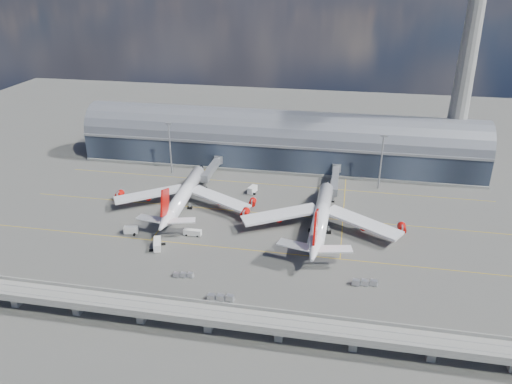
% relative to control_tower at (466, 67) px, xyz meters
% --- Properties ---
extents(ground, '(500.00, 500.00, 0.00)m').
position_rel_control_tower_xyz_m(ground, '(-85.00, -83.00, -51.64)').
color(ground, '#474744').
rests_on(ground, ground).
extents(taxi_lines, '(200.00, 80.12, 0.01)m').
position_rel_control_tower_xyz_m(taxi_lines, '(-85.00, -60.89, -51.63)').
color(taxi_lines, gold).
rests_on(taxi_lines, ground).
extents(terminal, '(200.00, 30.00, 28.00)m').
position_rel_control_tower_xyz_m(terminal, '(-85.00, -5.01, -40.30)').
color(terminal, '#1D2431').
rests_on(terminal, ground).
extents(control_tower, '(19.00, 19.00, 103.00)m').
position_rel_control_tower_xyz_m(control_tower, '(0.00, 0.00, 0.00)').
color(control_tower, gray).
rests_on(control_tower, ground).
extents(guideway, '(220.00, 8.50, 7.20)m').
position_rel_control_tower_xyz_m(guideway, '(-85.00, -138.00, -46.34)').
color(guideway, gray).
rests_on(guideway, ground).
extents(floodlight_mast_left, '(3.00, 0.70, 25.70)m').
position_rel_control_tower_xyz_m(floodlight_mast_left, '(-135.00, -28.00, -38.00)').
color(floodlight_mast_left, gray).
rests_on(floodlight_mast_left, ground).
extents(floodlight_mast_right, '(3.00, 0.70, 25.70)m').
position_rel_control_tower_xyz_m(floodlight_mast_right, '(-35.00, -28.00, -38.00)').
color(floodlight_mast_right, gray).
rests_on(floodlight_mast_right, ground).
extents(airliner_left, '(61.37, 64.47, 19.65)m').
position_rel_control_tower_xyz_m(airliner_left, '(-116.82, -63.71, -46.02)').
color(airliner_left, white).
rests_on(airliner_left, ground).
extents(airliner_right, '(64.13, 67.00, 21.30)m').
position_rel_control_tower_xyz_m(airliner_right, '(-58.37, -72.97, -46.11)').
color(airliner_right, white).
rests_on(airliner_right, ground).
extents(jet_bridge_left, '(4.40, 28.00, 7.25)m').
position_rel_control_tower_xyz_m(jet_bridge_left, '(-113.43, -29.88, -46.46)').
color(jet_bridge_left, gray).
rests_on(jet_bridge_left, ground).
extents(jet_bridge_right, '(4.40, 32.00, 7.25)m').
position_rel_control_tower_xyz_m(jet_bridge_right, '(-54.84, -31.82, -46.46)').
color(jet_bridge_right, gray).
rests_on(jet_bridge_right, ground).
extents(service_truck_0, '(4.86, 7.92, 3.12)m').
position_rel_control_tower_xyz_m(service_truck_0, '(-115.53, -98.10, -50.03)').
color(service_truck_0, silver).
rests_on(service_truck_0, ground).
extents(service_truck_1, '(5.61, 3.58, 3.00)m').
position_rel_control_tower_xyz_m(service_truck_1, '(-129.41, -89.74, -50.12)').
color(service_truck_1, silver).
rests_on(service_truck_1, ground).
extents(service_truck_2, '(6.87, 2.19, 2.48)m').
position_rel_control_tower_xyz_m(service_truck_2, '(-105.82, -86.68, -50.34)').
color(service_truck_2, silver).
rests_on(service_truck_2, ground).
extents(service_truck_3, '(2.82, 6.37, 3.03)m').
position_rel_control_tower_xyz_m(service_truck_3, '(-60.03, -79.60, -50.09)').
color(service_truck_3, silver).
rests_on(service_truck_3, ground).
extents(service_truck_4, '(3.88, 5.87, 3.13)m').
position_rel_control_tower_xyz_m(service_truck_4, '(-91.10, -44.05, -50.06)').
color(service_truck_4, silver).
rests_on(service_truck_4, ground).
extents(service_truck_5, '(5.77, 4.38, 2.62)m').
position_rel_control_tower_xyz_m(service_truck_5, '(-123.74, -49.35, -50.30)').
color(service_truck_5, silver).
rests_on(service_truck_5, ground).
extents(cargo_train_0, '(6.98, 2.48, 1.53)m').
position_rel_control_tower_xyz_m(cargo_train_0, '(-100.42, -113.92, -50.84)').
color(cargo_train_0, gray).
rests_on(cargo_train_0, ground).
extents(cargo_train_1, '(8.66, 2.80, 1.90)m').
position_rel_control_tower_xyz_m(cargo_train_1, '(-85.14, -123.82, -50.64)').
color(cargo_train_1, gray).
rests_on(cargo_train_1, ground).
extents(cargo_train_2, '(8.54, 3.04, 1.87)m').
position_rel_control_tower_xyz_m(cargo_train_2, '(-41.67, -107.34, -50.66)').
color(cargo_train_2, gray).
rests_on(cargo_train_2, ground).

